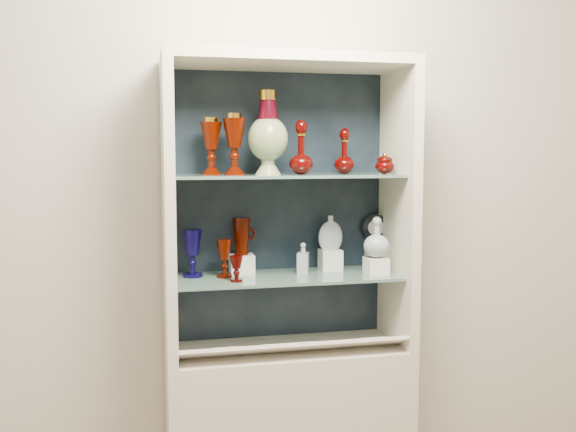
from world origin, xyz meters
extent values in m
cube|color=beige|center=(0.00, 1.75, 1.40)|extent=(3.50, 0.02, 2.80)
cube|color=black|center=(0.00, 1.72, 1.32)|extent=(0.98, 0.02, 1.15)
cube|color=beige|center=(-0.48, 1.53, 1.32)|extent=(0.04, 0.40, 1.15)
cube|color=beige|center=(0.48, 1.53, 1.32)|extent=(0.04, 0.40, 1.15)
cube|color=beige|center=(0.00, 1.53, 1.92)|extent=(1.00, 0.40, 0.04)
cube|color=slate|center=(0.00, 1.55, 1.04)|extent=(0.92, 0.34, 0.01)
cube|color=slate|center=(0.00, 1.55, 1.46)|extent=(0.92, 0.34, 0.01)
cube|color=beige|center=(0.00, 1.42, 0.78)|extent=(0.92, 0.17, 0.09)
cube|color=white|center=(-0.28, 1.42, 0.80)|extent=(0.10, 0.06, 0.03)
cube|color=white|center=(0.03, 1.42, 0.80)|extent=(0.10, 0.06, 0.03)
cube|color=white|center=(0.32, 1.42, 0.80)|extent=(0.10, 0.06, 0.03)
cube|color=white|center=(-0.08, 1.42, 0.80)|extent=(0.10, 0.06, 0.03)
cube|color=silver|center=(-0.18, 1.63, 1.09)|extent=(0.10, 0.10, 0.08)
cube|color=silver|center=(0.21, 1.63, 1.09)|extent=(0.09, 0.09, 0.09)
cube|color=silver|center=(0.37, 1.50, 1.08)|extent=(0.09, 0.09, 0.07)
cube|color=silver|center=(0.43, 1.67, 1.10)|extent=(0.08, 0.08, 0.10)
camera|label=1|loc=(-0.57, -1.01, 1.56)|focal=40.00mm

